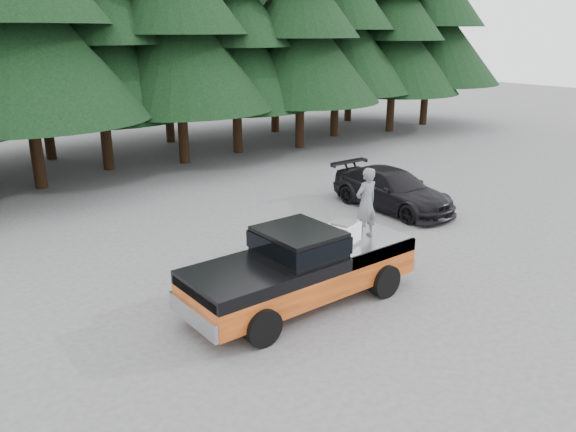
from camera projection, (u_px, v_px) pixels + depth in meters
ground at (260, 309)px, 13.35m from camera, size 120.00×120.00×0.00m
pickup_truck at (302, 278)px, 13.42m from camera, size 6.00×2.04×1.33m
truck_cab at (299, 241)px, 13.06m from camera, size 1.66×1.90×0.59m
air_compressor at (344, 234)px, 13.67m from camera, size 0.88×0.80×0.50m
man_on_bed at (366, 203)px, 13.91m from camera, size 0.65×0.43×1.79m
parked_car at (392, 190)px, 20.62m from camera, size 2.11×5.05×1.46m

